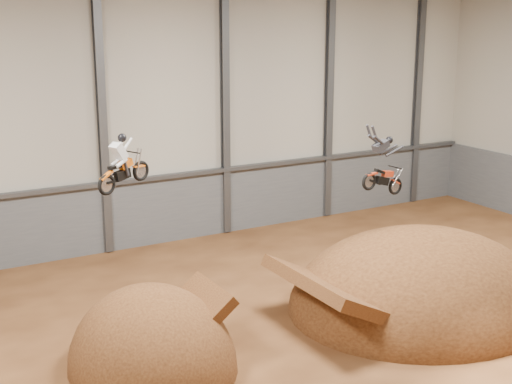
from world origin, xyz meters
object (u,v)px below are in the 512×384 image
(landing_ramp, at_px, (418,307))
(fmx_rider_a, at_px, (124,158))
(fmx_rider_b, at_px, (382,162))
(takeoff_ramp, at_px, (153,366))

(landing_ramp, relative_size, fmx_rider_a, 4.97)
(fmx_rider_a, height_order, fmx_rider_b, fmx_rider_a)
(landing_ramp, distance_m, fmx_rider_b, 6.17)
(landing_ramp, bearing_deg, takeoff_ramp, 176.94)
(fmx_rider_a, bearing_deg, landing_ramp, -33.13)
(landing_ramp, xyz_separation_m, fmx_rider_a, (-11.48, 2.29, 6.96))
(landing_ramp, bearing_deg, fmx_rider_a, 168.71)
(takeoff_ramp, relative_size, fmx_rider_a, 2.91)
(landing_ramp, xyz_separation_m, fmx_rider_b, (-0.86, 1.69, 5.87))
(takeoff_ramp, height_order, fmx_rider_a, fmx_rider_a)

